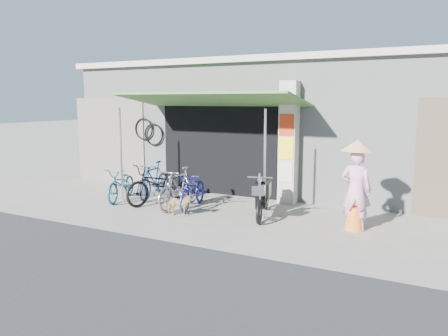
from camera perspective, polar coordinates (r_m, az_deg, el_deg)
The scene contains 14 objects.
ground at distance 9.25m, azimuth -1.76°, elevation -7.07°, with size 80.00×80.00×0.00m, color gray.
road_strip at distance 5.99m, azimuth -24.23°, elevation -16.94°, with size 80.00×6.00×0.01m, color #313033.
bicycle_shop at distance 13.59m, azimuth 8.74°, elevation 5.77°, with size 12.30×5.30×3.66m.
shop_pillar at distance 10.84m, azimuth 8.49°, elevation 3.25°, with size 0.42×0.44×3.00m.
awning at distance 10.76m, azimuth -1.82°, elevation 8.72°, with size 4.60×1.88×2.72m.
neighbour_left at distance 14.00m, azimuth -14.64°, elevation 3.48°, with size 2.60×0.06×2.60m, color #6B665B.
bike_teal at distance 11.47m, azimuth -13.22°, elevation -2.00°, with size 0.56×1.62×0.85m, color #155061.
bike_blue at distance 11.53m, azimuth -9.13°, elevation -1.57°, with size 0.45×1.58×0.95m, color navy.
bike_black at distance 10.91m, azimuth -8.52°, elevation -2.02°, with size 0.66×1.90×1.00m, color black.
bike_silver at distance 10.34m, azimuth -5.83°, elevation -2.61°, with size 0.46×1.64×0.98m, color #B5B4B9.
bike_navy at distance 10.37m, azimuth -4.05°, elevation -2.88°, with size 0.57×1.65×0.86m, color navy.
street_dog at distance 9.70m, azimuth -5.90°, elevation -4.84°, with size 0.27×0.59×0.50m, color tan.
moped at distance 9.64m, azimuth 5.12°, elevation -3.66°, with size 0.69×1.73×1.00m.
nun at distance 8.89m, azimuth 16.86°, elevation -2.26°, with size 0.64×0.64×1.79m.
Camera 1 is at (4.34, -7.77, 2.53)m, focal length 35.00 mm.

